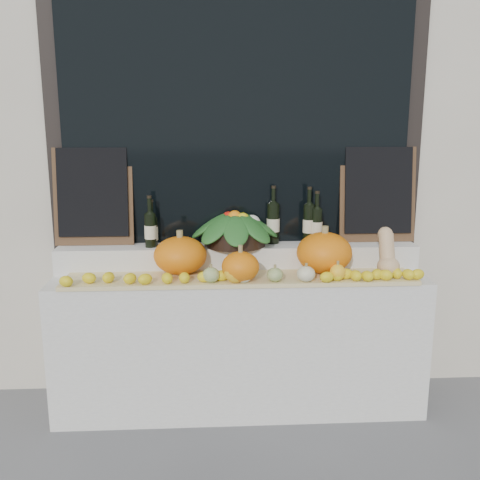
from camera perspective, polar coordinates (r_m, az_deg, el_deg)
The scene contains 18 objects.
storefront_facade at distance 3.96m, azimuth -0.67°, elevation 18.74°, with size 7.00×0.94×4.50m.
display_sill at distance 3.49m, azimuth -0.07°, elevation -10.70°, with size 2.30×0.55×0.88m, color silver.
rear_tier at distance 3.47m, azimuth -0.21°, elevation -1.79°, with size 2.30×0.25×0.16m, color silver.
straw_bedding at distance 3.22m, azimuth 0.05°, elevation -4.15°, with size 2.10×0.32×0.03m, color tan.
pumpkin_left at distance 3.28m, azimuth -6.39°, elevation -1.63°, with size 0.32×0.32×0.23m, color orange.
pumpkin_right at distance 3.32m, azimuth 8.98°, elevation -1.34°, with size 0.34×0.34×0.25m, color orange.
pumpkin_center at distance 3.10m, azimuth 0.05°, elevation -2.86°, with size 0.22×0.22×0.18m, color orange.
butternut_squash at distance 3.35m, azimuth 15.44°, elevation -1.52°, with size 0.13×0.20×0.29m.
decorative_gourds at distance 3.10m, azimuth 2.21°, elevation -3.50°, with size 0.84×0.14×0.17m.
lemon_heap at distance 3.10m, azimuth 0.16°, elevation -3.94°, with size 2.20×0.16×0.06m, color yellow, non-canonical shape.
produce_bowl at distance 3.41m, azimuth -0.56°, elevation 1.27°, with size 0.59×0.59×0.24m.
wine_bottle_far_left at distance 3.41m, azimuth -9.53°, elevation 1.11°, with size 0.08×0.08×0.33m.
wine_bottle_near_left at distance 3.43m, azimuth -9.37°, elevation 0.95°, with size 0.08×0.08×0.30m.
wine_bottle_tall at distance 3.47m, azimuth 3.55°, elevation 1.85°, with size 0.08×0.08×0.38m.
wine_bottle_near_right at distance 3.47m, azimuth 7.34°, elevation 1.75°, with size 0.08×0.08×0.37m.
wine_bottle_far_right at distance 3.47m, azimuth 8.14°, elevation 1.51°, with size 0.08×0.08×0.35m.
chalkboard_left at distance 3.53m, azimuth -15.41°, elevation 4.68°, with size 0.50×0.10×0.62m.
chalkboard_right at distance 3.62m, azimuth 14.50°, elevation 4.91°, with size 0.50×0.10×0.62m.
Camera 1 is at (-0.17, -1.68, 1.81)m, focal length 40.00 mm.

